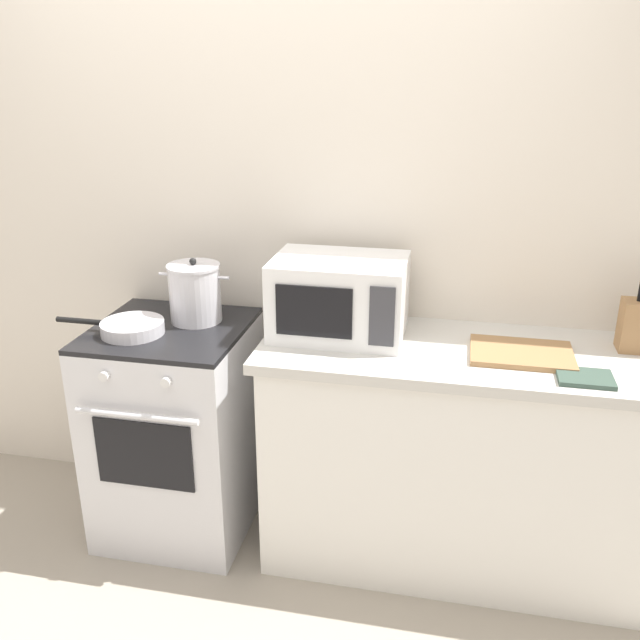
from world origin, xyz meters
The scene contains 11 objects.
ground_plane centered at (0.00, 0.00, 0.00)m, with size 10.00×10.00×0.00m, color #9E9384.
back_wall centered at (0.30, 0.97, 1.25)m, with size 4.40×0.10×2.50m, color silver.
lower_cabinet_right centered at (0.90, 0.62, 0.44)m, with size 1.64×0.56×0.88m, color white.
countertop_right centered at (0.90, 0.62, 0.90)m, with size 1.70×0.60×0.04m, color beige.
stove centered at (-0.35, 0.60, 0.46)m, with size 0.60×0.64×0.92m.
stock_pot centered at (-0.27, 0.70, 1.04)m, with size 0.30×0.21×0.26m.
frying_pan centered at (-0.46, 0.51, 0.95)m, with size 0.44×0.24×0.05m.
microwave centered at (0.33, 0.68, 1.07)m, with size 0.50×0.37×0.30m.
cutting_board centered at (1.00, 0.60, 0.93)m, with size 0.36×0.26×0.02m, color #997047.
knife_block centered at (1.41, 0.74, 1.02)m, with size 0.13×0.10×0.28m.
oven_mitt centered at (1.20, 0.44, 0.93)m, with size 0.18×0.14×0.02m, color #384C42.
Camera 1 is at (0.76, -1.76, 1.92)m, focal length 38.59 mm.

